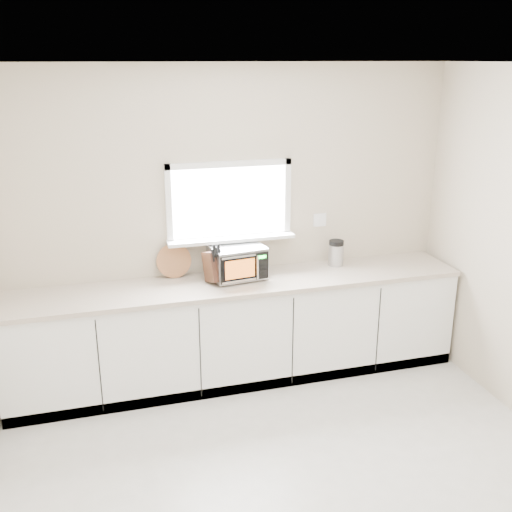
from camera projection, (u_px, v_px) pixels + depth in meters
name	position (u px, v px, depth m)	size (l,w,h in m)	color
ground	(305.00, 505.00, 3.85)	(4.00, 4.00, 0.00)	beige
back_wall	(229.00, 222.00, 5.24)	(4.00, 0.17, 2.70)	beige
cabinets	(239.00, 332.00, 5.26)	(3.92, 0.60, 0.88)	white
countertop	(238.00, 283.00, 5.10)	(3.92, 0.64, 0.04)	#BDB59C
microwave	(237.00, 262.00, 5.12)	(0.48, 0.40, 0.29)	black
knife_block	(214.00, 266.00, 5.01)	(0.17, 0.26, 0.35)	#422717
cutting_board	(174.00, 261.00, 5.15)	(0.30, 0.30, 0.02)	#AA6541
coffee_grinder	(336.00, 253.00, 5.45)	(0.16, 0.16, 0.24)	#ABADB2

